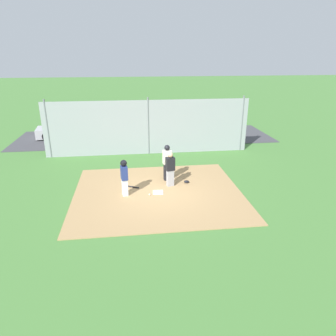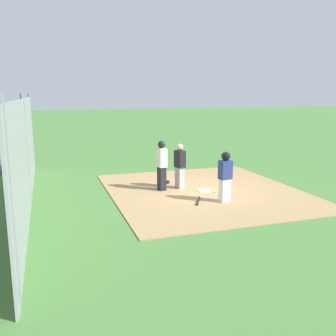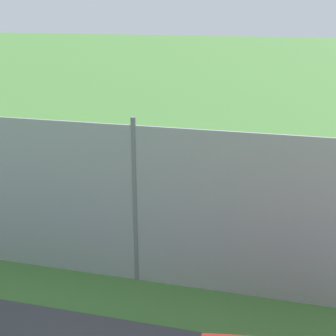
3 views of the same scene
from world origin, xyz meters
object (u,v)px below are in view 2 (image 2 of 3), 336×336
Objects in this scene: runner at (225,174)px; catcher_mask at (167,182)px; home_plate at (204,190)px; catcher at (180,165)px; baseball_bat at (198,201)px; baseball at (215,192)px; umpire at (162,164)px.

runner is 3.10m from catcher_mask.
catcher reaches higher than home_plate.
baseball_bat is 11.21× the size of baseball.
catcher_mask is (-0.85, 0.48, -0.85)m from umpire.
catcher_mask is 3.24× the size of baseball.
umpire reaches higher than catcher_mask.
baseball_bat is (1.74, 0.65, -0.88)m from umpire.
home_plate is at bearing 31.97° from catcher_mask.
catcher_mask is at bearing 8.93° from runner.
runner is 1.19m from baseball_bat.
runner reaches higher than catcher_mask.
home_plate is at bearing -148.27° from baseball.
runner is 1.91× the size of baseball_bat.
baseball_bat reaches higher than home_plate.
baseball is at bearing 31.92° from catcher_mask.
catcher_mask is (-2.60, -0.17, 0.03)m from baseball_bat.
umpire reaches higher than home_plate.
home_plate is 1.83× the size of catcher_mask.
baseball_bat is at bearing -105.99° from catcher.
umpire reaches higher than catcher.
catcher_mask reaches higher than home_plate.
umpire is 1.30m from catcher_mask.
baseball_bat is 1.24m from baseball.
umpire reaches higher than baseball_bat.
catcher reaches higher than runner.
baseball is (0.38, 0.24, 0.03)m from home_plate.
runner reaches higher than baseball.
catcher is 21.50× the size of baseball.
home_plate is at bearing -31.53° from umpire.
baseball reaches higher than home_plate.
catcher is at bearing 14.87° from catcher_mask.
home_plate is 1.67m from runner.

